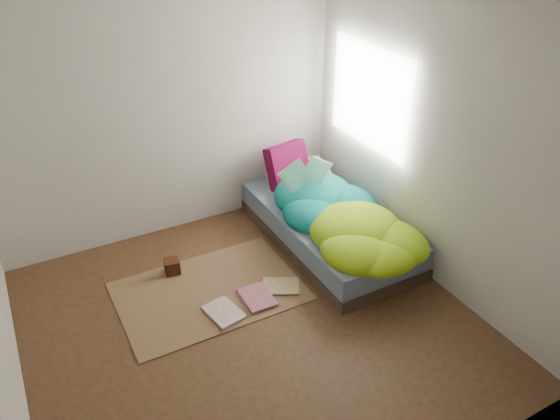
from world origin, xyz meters
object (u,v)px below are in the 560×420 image
object	(u,v)px
bed	(328,228)
open_book	(306,165)
wooden_box	(172,266)
floor_book_b	(244,302)
pillow_magenta	(288,165)
floor_book_a	(211,319)

from	to	relation	value
bed	open_book	size ratio (longest dim) A/B	4.49
bed	open_book	world-z (taller)	open_book
wooden_box	floor_book_b	xyz separation A→B (m)	(0.40, -0.73, -0.05)
wooden_box	bed	bearing A→B (deg)	-9.19
pillow_magenta	floor_book_a	world-z (taller)	pillow_magenta
wooden_box	floor_book_b	size ratio (longest dim) A/B	0.40
bed	open_book	xyz separation A→B (m)	(-0.15, 0.21, 0.65)
bed	floor_book_a	distance (m)	1.60
bed	floor_book_b	bearing A→B (deg)	-158.04
bed	floor_book_b	distance (m)	1.27
pillow_magenta	open_book	xyz separation A→B (m)	(-0.09, -0.52, 0.24)
open_book	wooden_box	xyz separation A→B (m)	(-1.41, 0.04, -0.74)
bed	floor_book_b	size ratio (longest dim) A/B	5.83
bed	pillow_magenta	size ratio (longest dim) A/B	4.30
open_book	wooden_box	world-z (taller)	open_book
wooden_box	pillow_magenta	bearing A→B (deg)	17.59
open_book	wooden_box	size ratio (longest dim) A/B	3.27
bed	floor_book_b	xyz separation A→B (m)	(-1.17, -0.47, -0.14)
bed	pillow_magenta	bearing A→B (deg)	95.28
pillow_magenta	open_book	bearing A→B (deg)	-109.95
pillow_magenta	floor_book_b	world-z (taller)	pillow_magenta
bed	wooden_box	distance (m)	1.59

